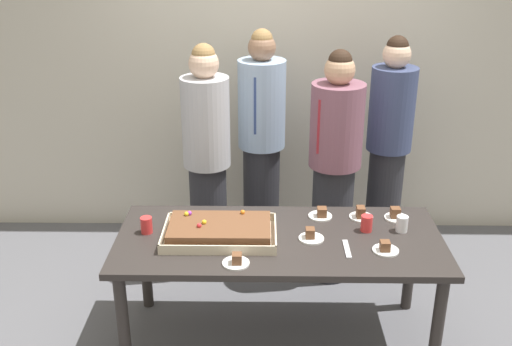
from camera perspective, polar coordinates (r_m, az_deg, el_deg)
ground_plane at (r=3.96m, az=2.08°, el=-15.34°), size 12.00×12.00×0.00m
interior_back_panel at (r=4.81m, az=1.96°, el=11.47°), size 8.00×0.12×3.00m
party_table at (r=3.60m, az=2.23°, el=-7.29°), size 1.93×0.84×0.72m
sheet_cake at (r=3.54m, az=-3.48°, el=-5.52°), size 0.67×0.42×0.12m
plated_slice_near_left at (r=3.49m, az=12.22°, el=-7.03°), size 0.15×0.15×0.07m
plated_slice_near_right at (r=3.29m, az=-1.89°, el=-8.39°), size 0.15×0.15×0.07m
plated_slice_far_left at (r=3.80m, az=6.21°, el=-3.91°), size 0.15×0.15×0.07m
plated_slice_far_right at (r=3.86m, az=13.18°, el=-3.94°), size 0.15×0.15×0.07m
plated_slice_center_front at (r=3.55m, az=5.24°, el=-6.00°), size 0.15×0.15×0.07m
plated_slice_center_back at (r=3.83m, az=9.96°, el=-3.91°), size 0.15×0.15×0.08m
drink_cup_nearest at (r=3.67m, az=10.50°, el=-4.74°), size 0.07×0.07×0.10m
drink_cup_middle at (r=3.65m, az=-10.39°, el=-4.90°), size 0.07×0.07×0.10m
drink_cup_far_end at (r=3.71m, az=13.74°, el=-4.72°), size 0.07×0.07×0.10m
cake_server_utensil at (r=3.47m, az=8.66°, el=-7.16°), size 0.03×0.20×0.01m
person_serving_front at (r=4.25m, az=-4.69°, el=1.29°), size 0.33×0.33×1.71m
person_green_shirt_behind at (r=4.49m, az=12.48°, el=2.19°), size 0.33×0.33×1.74m
person_striped_tie_right at (r=4.50m, az=0.53°, el=2.88°), size 0.35×0.35×1.76m
person_far_right_suit at (r=4.20m, az=7.48°, el=0.57°), size 0.36×0.36×1.69m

